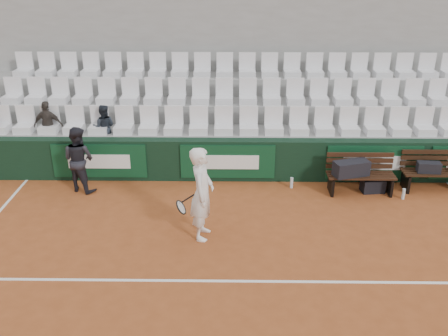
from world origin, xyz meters
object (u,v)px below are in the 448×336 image
(water_bottle_far, at_px, (403,194))
(spectator_b, at_px, (46,108))
(sports_bag_ground, at_px, (373,185))
(ball_kid, at_px, (79,159))
(tennis_player, at_px, (202,194))
(sports_bag_left, at_px, (351,168))
(bench_right, at_px, (434,180))
(water_bottle_near, at_px, (292,183))
(sports_bag_right, at_px, (429,167))
(bench_left, at_px, (360,184))
(spectator_c, at_px, (102,110))

(water_bottle_far, distance_m, spectator_b, 8.48)
(sports_bag_ground, height_order, ball_kid, ball_kid)
(water_bottle_far, distance_m, tennis_player, 4.69)
(sports_bag_left, bearing_deg, bench_right, 6.43)
(tennis_player, bearing_deg, water_bottle_far, 20.04)
(tennis_player, bearing_deg, water_bottle_near, 47.45)
(sports_bag_right, relative_size, ball_kid, 0.33)
(bench_left, height_order, tennis_player, tennis_player)
(water_bottle_near, bearing_deg, ball_kid, -178.03)
(spectator_b, bearing_deg, sports_bag_right, 174.77)
(sports_bag_left, height_order, sports_bag_ground, sports_bag_left)
(bench_left, xyz_separation_m, sports_bag_ground, (0.31, 0.07, -0.07))
(tennis_player, xyz_separation_m, ball_kid, (-2.86, 1.95, -0.15))
(bench_right, bearing_deg, sports_bag_right, -171.88)
(sports_bag_right, distance_m, spectator_c, 7.65)
(sports_bag_left, xyz_separation_m, spectator_c, (-5.73, 1.23, 0.95))
(water_bottle_near, relative_size, ball_kid, 0.17)
(water_bottle_near, xyz_separation_m, tennis_player, (-1.94, -2.11, 0.79))
(sports_bag_ground, bearing_deg, sports_bag_right, 4.30)
(ball_kid, xyz_separation_m, spectator_c, (0.34, 1.13, 0.80))
(tennis_player, distance_m, spectator_b, 4.99)
(bench_right, distance_m, spectator_c, 7.89)
(sports_bag_left, xyz_separation_m, sports_bag_ground, (0.56, 0.10, -0.46))
(bench_left, bearing_deg, sports_bag_ground, 12.20)
(sports_bag_right, distance_m, water_bottle_near, 3.08)
(tennis_player, bearing_deg, spectator_c, 129.39)
(bench_left, bearing_deg, spectator_c, 168.73)
(water_bottle_near, distance_m, ball_kid, 4.85)
(tennis_player, bearing_deg, sports_bag_left, 30.01)
(bench_left, bearing_deg, sports_bag_left, -171.73)
(bench_left, height_order, spectator_b, spectator_b)
(sports_bag_right, relative_size, spectator_c, 0.45)
(sports_bag_ground, distance_m, tennis_player, 4.30)
(bench_left, relative_size, water_bottle_near, 5.84)
(sports_bag_right, relative_size, spectator_b, 0.42)
(sports_bag_left, distance_m, spectator_c, 5.93)
(ball_kid, distance_m, spectator_c, 1.43)
(water_bottle_far, height_order, tennis_player, tennis_player)
(spectator_b, bearing_deg, sports_bag_left, 171.56)
(spectator_b, xyz_separation_m, spectator_c, (1.34, 0.00, -0.04))
(bench_right, relative_size, sports_bag_ground, 2.96)
(water_bottle_near, height_order, ball_kid, ball_kid)
(sports_bag_ground, relative_size, spectator_b, 0.42)
(water_bottle_far, height_order, spectator_b, spectator_b)
(ball_kid, bearing_deg, sports_bag_ground, -155.55)
(water_bottle_near, bearing_deg, spectator_b, 170.59)
(spectator_c, bearing_deg, tennis_player, 125.21)
(water_bottle_far, bearing_deg, water_bottle_near, 167.59)
(sports_bag_left, xyz_separation_m, tennis_player, (-3.20, -1.85, 0.30))
(spectator_c, bearing_deg, water_bottle_far, 163.58)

